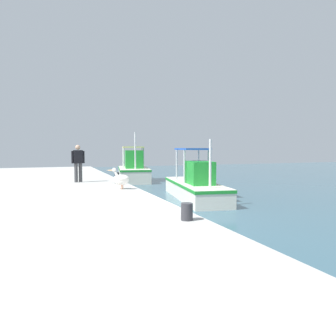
% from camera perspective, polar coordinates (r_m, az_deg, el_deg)
% --- Properties ---
extents(fishing_boat_nearest, '(5.02, 2.87, 3.42)m').
position_cam_1_polar(fishing_boat_nearest, '(22.37, -6.31, -0.54)').
color(fishing_boat_nearest, silver).
rests_on(fishing_boat_nearest, ground).
extents(fishing_boat_second, '(6.02, 2.61, 2.74)m').
position_cam_1_polar(fishing_boat_second, '(14.58, 5.04, -3.30)').
color(fishing_boat_second, silver).
rests_on(fishing_boat_second, ground).
extents(pelican, '(0.73, 0.89, 0.82)m').
position_cam_1_polar(pelican, '(12.07, -8.58, -1.98)').
color(pelican, tan).
rests_on(pelican, quay_pier).
extents(fisherman_standing, '(0.28, 0.60, 1.72)m').
position_cam_1_polar(fisherman_standing, '(14.96, -16.12, 1.12)').
color(fisherman_standing, '#3F3F42').
rests_on(fisherman_standing, quay_pier).
extents(mooring_bollard_nearest, '(0.21, 0.21, 0.50)m').
position_cam_1_polar(mooring_bollard_nearest, '(14.10, -9.31, -1.78)').
color(mooring_bollard_nearest, '#333338').
rests_on(mooring_bollard_nearest, quay_pier).
extents(mooring_bollard_second, '(0.26, 0.26, 0.38)m').
position_cam_1_polar(mooring_bollard_second, '(6.91, 3.47, -7.96)').
color(mooring_bollard_second, '#333338').
rests_on(mooring_bollard_second, quay_pier).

